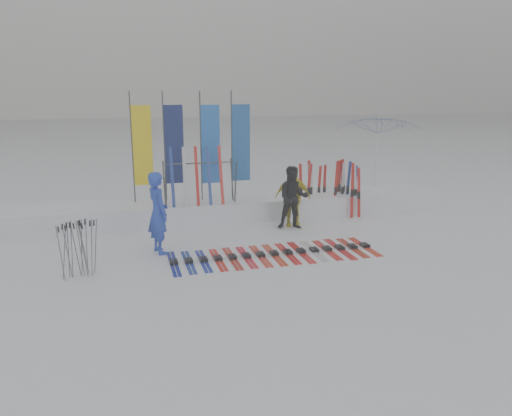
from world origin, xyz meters
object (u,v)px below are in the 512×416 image
object	(u,v)px
tent_canopy	(377,156)
ski_rack	(200,177)
person_blue	(158,213)
person_black	(293,198)
ski_row	(274,254)
person_yellow	(293,197)

from	to	relation	value
tent_canopy	ski_rack	world-z (taller)	tent_canopy
person_blue	tent_canopy	world-z (taller)	tent_canopy
person_black	ski_row	world-z (taller)	person_black
person_blue	ski_rack	size ratio (longest dim) A/B	0.97
ski_row	tent_canopy	bearing A→B (deg)	44.15
person_yellow	tent_canopy	bearing A→B (deg)	50.31
ski_row	person_yellow	bearing A→B (deg)	61.47
person_blue	tent_canopy	distance (m)	9.34
person_black	ski_row	xyz separation A→B (m)	(-1.20, -2.10, -0.85)
person_black	ski_rack	world-z (taller)	ski_rack
person_blue	ski_rack	bearing A→B (deg)	-46.63
person_blue	person_yellow	bearing A→B (deg)	-86.35
person_black	person_yellow	bearing A→B (deg)	86.86
ski_row	ski_rack	bearing A→B (deg)	110.19
tent_canopy	ski_row	xyz separation A→B (m)	(-5.57, -5.40, -1.46)
person_black	person_yellow	world-z (taller)	person_black
person_yellow	person_blue	bearing A→B (deg)	-144.69
person_blue	ski_row	world-z (taller)	person_blue
ski_row	ski_rack	size ratio (longest dim) A/B	2.41
tent_canopy	ski_rack	distance (m)	7.10
ski_rack	person_yellow	bearing A→B (deg)	-21.03
tent_canopy	ski_rack	xyz separation A→B (m)	(-6.79, -2.08, -0.11)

